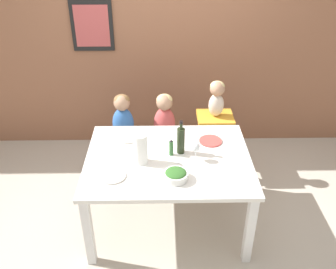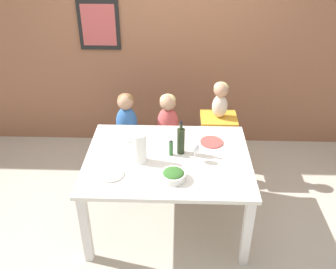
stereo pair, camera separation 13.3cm
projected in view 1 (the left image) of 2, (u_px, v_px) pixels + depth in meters
ground_plane at (168, 219)px, 3.57m from camera, size 14.00×14.00×0.00m
wall_back at (165, 34)px, 4.12m from camera, size 10.00×0.09×2.70m
dining_table at (168, 166)px, 3.24m from camera, size 1.41×1.08×0.72m
chair_far_left at (125, 143)px, 4.03m from camera, size 0.44×0.38×0.44m
chair_far_center at (165, 143)px, 4.04m from camera, size 0.44×0.38×0.44m
chair_right_highchair at (214, 128)px, 3.95m from camera, size 0.37×0.32×0.70m
person_child_left at (123, 116)px, 3.86m from camera, size 0.22×0.19×0.50m
person_child_center at (164, 116)px, 3.86m from camera, size 0.22×0.19×0.50m
person_baby_right at (217, 96)px, 3.76m from camera, size 0.16×0.15×0.38m
wine_bottle at (181, 140)px, 3.19m from camera, size 0.07×0.07×0.31m
paper_towel_roll at (141, 149)px, 3.07m from camera, size 0.11×0.11×0.27m
wine_glass_near at (196, 148)px, 3.10m from camera, size 0.07×0.07×0.17m
salad_bowl_large at (176, 175)px, 2.92m from camera, size 0.20×0.20×0.08m
dinner_plate_front_left at (113, 176)px, 2.96m from camera, size 0.21×0.21×0.01m
dinner_plate_back_left at (128, 137)px, 3.46m from camera, size 0.21×0.21×0.01m
dinner_plate_back_right at (210, 141)px, 3.41m from camera, size 0.21×0.21×0.01m
condiment_bottle_hot_sauce at (171, 148)px, 3.19m from camera, size 0.04×0.04×0.15m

